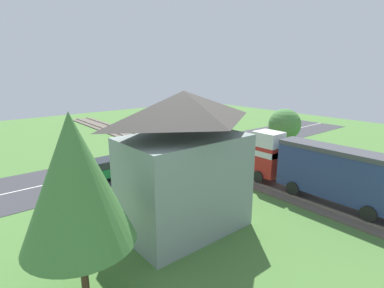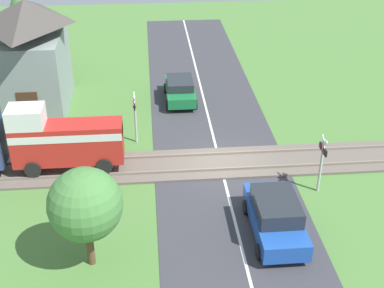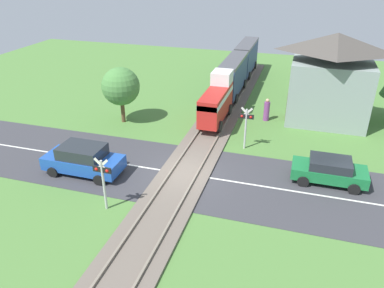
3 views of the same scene
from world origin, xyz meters
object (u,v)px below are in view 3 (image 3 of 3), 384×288
Objects in this scene: car_far_side at (329,170)px; crossing_signal_east_approach at (246,122)px; crossing_signal_west_approach at (103,177)px; station_building at (330,81)px; car_near_crossing at (83,159)px; train at (235,73)px; pedestrian_by_station at (267,111)px.

car_far_side is 1.40× the size of crossing_signal_east_approach.
station_building is (10.01, 13.82, 1.31)m from crossing_signal_west_approach.
car_near_crossing is at bearing -167.37° from car_far_side.
car_far_side is (7.50, -12.44, -1.15)m from train.
train is 10.18m from crossing_signal_east_approach.
train is 6.71× the size of crossing_signal_east_approach.
car_near_crossing is at bearing -138.69° from station_building.
crossing_signal_west_approach is 9.63m from crossing_signal_east_approach.
train reaches higher than crossing_signal_east_approach.
station_building reaches higher than train.
crossing_signal_west_approach is 17.12m from station_building.
pedestrian_by_station is at bearing -55.89° from train.
crossing_signal_west_approach is 1.00× the size of crossing_signal_east_approach.
car_far_side is 5.64m from crossing_signal_east_approach.
crossing_signal_west_approach is at bearing -43.48° from car_near_crossing.
crossing_signal_west_approach is 1.64× the size of pedestrian_by_station.
train is at bearing 104.85° from crossing_signal_east_approach.
train is 4.25× the size of car_near_crossing.
train is 4.80× the size of car_far_side.
car_far_side is at bearing -61.07° from pedestrian_by_station.
crossing_signal_east_approach is (-4.89, 2.61, 1.03)m from car_far_side.
car_near_crossing is 17.14m from station_building.
station_building is at bearing 11.89° from pedestrian_by_station.
pedestrian_by_station is (8.72, 10.37, -0.09)m from car_near_crossing.
crossing_signal_east_approach is (7.97, 5.49, 0.92)m from car_near_crossing.
crossing_signal_east_approach is at bearing 57.20° from crossing_signal_west_approach.
car_far_side is 8.66m from station_building.
car_far_side is 8.55m from pedestrian_by_station.
car_far_side is at bearing -89.37° from station_building.
crossing_signal_east_approach is (2.61, -9.84, -0.12)m from train.
car_near_crossing is at bearing -109.27° from train.
car_far_side is at bearing 12.63° from car_near_crossing.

